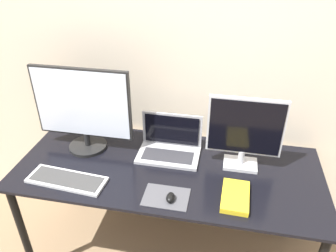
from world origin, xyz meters
The scene contains 9 objects.
wall_back centered at (0.00, 0.80, 1.25)m, with size 7.00×0.05×2.50m.
desk centered at (0.00, 0.37, 0.66)m, with size 1.75×0.74×0.74m.
monitor_left centered at (-0.53, 0.47, 1.01)m, with size 0.59×0.23×0.53m.
monitor_right centered at (0.41, 0.47, 0.97)m, with size 0.41×0.13×0.43m.
laptop centered at (-0.02, 0.52, 0.80)m, with size 0.37×0.23×0.23m.
keyboard centered at (-0.52, 0.14, 0.75)m, with size 0.44×0.18×0.02m.
mousepad centered at (0.04, 0.13, 0.74)m, with size 0.23×0.17×0.00m.
mouse centered at (0.07, 0.11, 0.76)m, with size 0.04×0.07×0.03m.
book centered at (0.39, 0.18, 0.76)m, with size 0.14×0.24×0.03m.
Camera 1 is at (0.30, -1.10, 1.92)m, focal length 35.00 mm.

